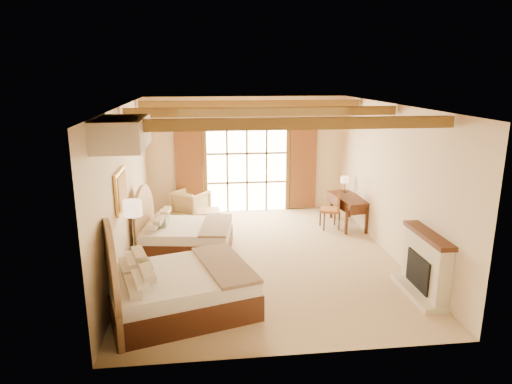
{
  "coord_description": "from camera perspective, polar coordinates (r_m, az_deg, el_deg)",
  "views": [
    {
      "loc": [
        -1.2,
        -8.99,
        3.83
      ],
      "look_at": [
        -0.12,
        0.2,
        1.39
      ],
      "focal_mm": 32.0,
      "sensor_mm": 36.0,
      "label": 1
    }
  ],
  "objects": [
    {
      "name": "desk_chair",
      "position": [
        11.67,
        9.33,
        -2.87
      ],
      "size": [
        0.61,
        0.6,
        1.09
      ],
      "rotation": [
        0.0,
        0.0,
        -0.32
      ],
      "color": "#A16534",
      "rests_on": "floor"
    },
    {
      "name": "wall_right",
      "position": [
        10.07,
        16.61,
        1.33
      ],
      "size": [
        0.0,
        7.0,
        7.0
      ],
      "primitive_type": "plane",
      "rotation": [
        1.57,
        0.0,
        -1.57
      ],
      "color": "beige",
      "rests_on": "ground"
    },
    {
      "name": "nightstand",
      "position": [
        8.73,
        -14.64,
        -9.87
      ],
      "size": [
        0.56,
        0.56,
        0.53
      ],
      "primitive_type": "cube",
      "rotation": [
        0.0,
        0.0,
        0.33
      ],
      "color": "#4B2714",
      "rests_on": "floor"
    },
    {
      "name": "ceiling_beams",
      "position": [
        9.1,
        0.93,
        10.02
      ],
      "size": [
        5.39,
        4.6,
        0.18
      ],
      "primitive_type": null,
      "color": "brown",
      "rests_on": "ceiling"
    },
    {
      "name": "floor",
      "position": [
        9.84,
        0.86,
        -8.15
      ],
      "size": [
        7.0,
        7.0,
        0.0
      ],
      "primitive_type": "plane",
      "color": "#C9B188",
      "rests_on": "ground"
    },
    {
      "name": "canopy_valance",
      "position": [
        7.15,
        -16.43,
        7.08
      ],
      "size": [
        0.7,
        1.4,
        0.45
      ],
      "primitive_type": "cube",
      "color": "beige",
      "rests_on": "ceiling"
    },
    {
      "name": "fireplace",
      "position": [
        8.62,
        20.33,
        -8.87
      ],
      "size": [
        0.46,
        1.4,
        1.16
      ],
      "color": "beige",
      "rests_on": "ground"
    },
    {
      "name": "bed_near",
      "position": [
        7.72,
        -10.68,
        -11.47
      ],
      "size": [
        2.71,
        2.27,
        1.49
      ],
      "rotation": [
        0.0,
        0.0,
        0.28
      ],
      "color": "#4B2714",
      "rests_on": "floor"
    },
    {
      "name": "floor_lamp",
      "position": [
        8.58,
        -15.12,
        -2.6
      ],
      "size": [
        0.34,
        0.34,
        1.59
      ],
      "color": "#3B301D",
      "rests_on": "floor"
    },
    {
      "name": "ceiling",
      "position": [
        9.09,
        0.93,
        10.77
      ],
      "size": [
        7.0,
        7.0,
        0.0
      ],
      "primitive_type": "plane",
      "rotation": [
        3.14,
        0.0,
        0.0
      ],
      "color": "#B3783A",
      "rests_on": "ground"
    },
    {
      "name": "armchair",
      "position": [
        12.48,
        -8.14,
        -1.48
      ],
      "size": [
        1.14,
        1.14,
        0.75
      ],
      "primitive_type": "imported",
      "rotation": [
        0.0,
        0.0,
        -3.77
      ],
      "color": "tan",
      "rests_on": "floor"
    },
    {
      "name": "wall_left",
      "position": [
        9.39,
        -15.98,
        0.43
      ],
      "size": [
        0.0,
        7.0,
        7.0
      ],
      "primitive_type": "plane",
      "rotation": [
        1.57,
        0.0,
        1.57
      ],
      "color": "beige",
      "rests_on": "ground"
    },
    {
      "name": "ottoman",
      "position": [
        11.73,
        -6.0,
        -3.28
      ],
      "size": [
        0.62,
        0.62,
        0.43
      ],
      "primitive_type": "cube",
      "rotation": [
        0.0,
        0.0,
        0.05
      ],
      "color": "#A27053",
      "rests_on": "floor"
    },
    {
      "name": "french_doors",
      "position": [
        12.75,
        -1.15,
        3.07
      ],
      "size": [
        3.95,
        0.08,
        2.6
      ],
      "color": "white",
      "rests_on": "ground"
    },
    {
      "name": "wall_back",
      "position": [
        12.74,
        -1.18,
        4.67
      ],
      "size": [
        5.5,
        0.0,
        5.5
      ],
      "primitive_type": "plane",
      "rotation": [
        1.57,
        0.0,
        0.0
      ],
      "color": "beige",
      "rests_on": "ground"
    },
    {
      "name": "desk_lamp",
      "position": [
        12.23,
        11.03,
        1.45
      ],
      "size": [
        0.21,
        0.21,
        0.41
      ],
      "color": "#3B301D",
      "rests_on": "desk"
    },
    {
      "name": "desk",
      "position": [
        11.93,
        11.46,
        -2.23
      ],
      "size": [
        0.79,
        1.48,
        0.76
      ],
      "rotation": [
        0.0,
        0.0,
        0.13
      ],
      "color": "#4B2714",
      "rests_on": "floor"
    },
    {
      "name": "painting",
      "position": [
        8.63,
        -16.51,
        0.18
      ],
      "size": [
        0.06,
        0.95,
        0.75
      ],
      "color": "gold",
      "rests_on": "wall_left"
    },
    {
      "name": "bed_far",
      "position": [
        10.19,
        -9.53,
        -5.21
      ],
      "size": [
        2.15,
        1.73,
        1.29
      ],
      "rotation": [
        0.0,
        0.0,
        -0.14
      ],
      "color": "#4B2714",
      "rests_on": "floor"
    }
  ]
}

